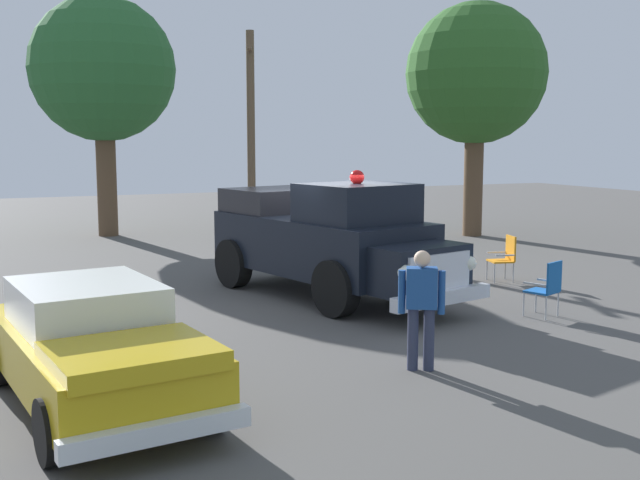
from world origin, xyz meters
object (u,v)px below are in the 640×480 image
(classic_hot_rod, at_px, (95,346))
(oak_tree_right, at_px, (476,75))
(spectator_standing, at_px, (421,302))
(traffic_cone, at_px, (411,251))
(lawn_chair_spare, at_px, (506,255))
(utility_pole, at_px, (251,130))
(lawn_chair_by_car, at_px, (548,285))
(vintage_fire_truck, at_px, (327,238))
(oak_tree_distant, at_px, (103,71))

(classic_hot_rod, distance_m, oak_tree_right, 18.51)
(spectator_standing, xyz_separation_m, traffic_cone, (4.59, 8.07, -0.66))
(classic_hot_rod, relative_size, spectator_standing, 2.73)
(lawn_chair_spare, distance_m, utility_pole, 10.65)
(classic_hot_rod, bearing_deg, lawn_chair_spare, 26.28)
(lawn_chair_by_car, bearing_deg, vintage_fire_truck, 130.99)
(vintage_fire_truck, relative_size, classic_hot_rod, 1.38)
(lawn_chair_by_car, height_order, lawn_chair_spare, same)
(classic_hot_rod, xyz_separation_m, lawn_chair_by_car, (8.03, 1.51, -0.16))
(oak_tree_distant, bearing_deg, vintage_fire_truck, -77.85)
(lawn_chair_by_car, xyz_separation_m, oak_tree_distant, (-5.39, 15.09, 4.73))
(vintage_fire_truck, height_order, classic_hot_rod, vintage_fire_truck)
(utility_pole, bearing_deg, classic_hot_rod, -115.39)
(lawn_chair_spare, height_order, spectator_standing, spectator_standing)
(classic_hot_rod, xyz_separation_m, utility_pole, (6.95, 14.64, 2.68))
(oak_tree_right, relative_size, oak_tree_distant, 0.97)
(lawn_chair_spare, xyz_separation_m, utility_pole, (-2.59, 9.93, 2.84))
(oak_tree_right, relative_size, traffic_cone, 11.79)
(classic_hot_rod, relative_size, oak_tree_right, 0.61)
(vintage_fire_truck, bearing_deg, lawn_chair_spare, -0.99)
(spectator_standing, relative_size, utility_pole, 0.25)
(traffic_cone, bearing_deg, oak_tree_right, 40.44)
(utility_pole, bearing_deg, traffic_cone, -74.11)
(oak_tree_right, relative_size, utility_pole, 1.14)
(classic_hot_rod, height_order, traffic_cone, classic_hot_rod)
(spectator_standing, bearing_deg, oak_tree_distant, 95.63)
(classic_hot_rod, bearing_deg, oak_tree_distant, 80.96)
(classic_hot_rod, bearing_deg, traffic_cone, 41.16)
(lawn_chair_by_car, xyz_separation_m, lawn_chair_spare, (1.51, 3.20, 0.00))
(classic_hot_rod, height_order, lawn_chair_by_car, classic_hot_rod)
(vintage_fire_truck, distance_m, utility_pole, 10.25)
(lawn_chair_by_car, relative_size, oak_tree_right, 0.14)
(lawn_chair_spare, xyz_separation_m, traffic_cone, (-0.64, 3.07, -0.28))
(classic_hot_rod, bearing_deg, utility_pole, 64.61)
(vintage_fire_truck, height_order, lawn_chair_by_car, vintage_fire_truck)
(vintage_fire_truck, xyz_separation_m, utility_pole, (1.76, 9.85, 2.23))
(lawn_chair_by_car, bearing_deg, oak_tree_right, 61.57)
(oak_tree_distant, bearing_deg, spectator_standing, -84.37)
(lawn_chair_by_car, height_order, oak_tree_right, oak_tree_right)
(lawn_chair_by_car, xyz_separation_m, utility_pole, (-1.08, 13.12, 2.84))
(lawn_chair_by_car, distance_m, oak_tree_distant, 16.70)
(spectator_standing, bearing_deg, utility_pole, 79.98)
(oak_tree_distant, distance_m, utility_pole, 5.10)
(lawn_chair_spare, bearing_deg, utility_pole, 104.64)
(vintage_fire_truck, height_order, oak_tree_right, oak_tree_right)
(oak_tree_distant, bearing_deg, traffic_cone, -54.64)
(classic_hot_rod, xyz_separation_m, lawn_chair_spare, (9.54, 4.71, -0.16))
(traffic_cone, bearing_deg, classic_hot_rod, -138.84)
(vintage_fire_truck, distance_m, classic_hot_rod, 7.07)
(spectator_standing, height_order, oak_tree_right, oak_tree_right)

